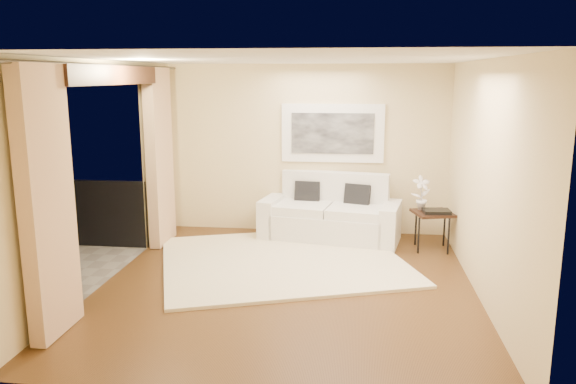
% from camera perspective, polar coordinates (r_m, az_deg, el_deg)
% --- Properties ---
extents(floor, '(5.00, 5.00, 0.00)m').
position_cam_1_polar(floor, '(6.96, -0.10, -9.44)').
color(floor, '#543518').
rests_on(floor, ground).
extents(room_shell, '(5.00, 6.40, 5.00)m').
position_cam_1_polar(room_shell, '(7.08, -17.82, 11.23)').
color(room_shell, white).
rests_on(room_shell, ground).
extents(balcony, '(1.81, 2.60, 1.17)m').
position_cam_1_polar(balcony, '(7.99, -24.49, -6.36)').
color(balcony, '#605B56').
rests_on(balcony, ground).
extents(curtains, '(0.16, 4.80, 2.64)m').
position_cam_1_polar(curtains, '(7.17, -17.09, 1.75)').
color(curtains, tan).
rests_on(curtains, ground).
extents(artwork, '(1.62, 0.07, 0.92)m').
position_cam_1_polar(artwork, '(8.96, 4.55, 5.97)').
color(artwork, white).
rests_on(artwork, room_shell).
extents(rug, '(3.95, 3.70, 0.04)m').
position_cam_1_polar(rug, '(7.78, -0.56, -6.95)').
color(rug, '#F2E7C3').
rests_on(rug, floor).
extents(sofa, '(2.24, 1.26, 1.01)m').
position_cam_1_polar(sofa, '(8.81, 4.39, -2.46)').
color(sofa, white).
rests_on(sofa, floor).
extents(side_table, '(0.64, 0.64, 0.57)m').
position_cam_1_polar(side_table, '(8.45, 14.48, -2.35)').
color(side_table, black).
rests_on(side_table, floor).
extents(tray, '(0.40, 0.31, 0.05)m').
position_cam_1_polar(tray, '(8.37, 14.86, -1.91)').
color(tray, black).
rests_on(tray, side_table).
extents(orchid, '(0.31, 0.26, 0.51)m').
position_cam_1_polar(orchid, '(8.48, 13.39, -0.08)').
color(orchid, white).
rests_on(orchid, side_table).
extents(balcony_chair_far, '(0.51, 0.52, 1.06)m').
position_cam_1_polar(balcony_chair_far, '(8.05, -24.01, -2.93)').
color(balcony_chair_far, black).
rests_on(balcony_chair_far, balcony).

